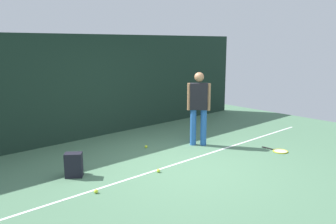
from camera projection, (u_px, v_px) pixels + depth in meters
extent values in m
plane|color=#4C7556|center=(182.00, 165.00, 6.77)|extent=(12.00, 12.00, 0.00)
cube|color=#192D23|center=(99.00, 86.00, 8.70)|extent=(10.00, 0.10, 2.56)
cube|color=white|center=(178.00, 163.00, 6.85)|extent=(9.00, 0.05, 0.00)
cylinder|color=#2659A5|center=(204.00, 127.00, 8.01)|extent=(0.14, 0.14, 0.85)
cylinder|color=#2659A5|center=(193.00, 127.00, 8.03)|extent=(0.14, 0.14, 0.85)
cube|color=black|center=(199.00, 96.00, 7.87)|extent=(0.43, 0.44, 0.60)
sphere|color=#9E704C|center=(199.00, 77.00, 7.79)|extent=(0.22, 0.22, 0.22)
cylinder|color=#9E704C|center=(209.00, 97.00, 7.86)|extent=(0.09, 0.09, 0.62)
cylinder|color=#9E704C|center=(189.00, 97.00, 7.90)|extent=(0.09, 0.09, 0.62)
cylinder|color=black|center=(268.00, 148.00, 7.80)|extent=(0.05, 0.30, 0.03)
torus|color=gold|center=(280.00, 151.00, 7.59)|extent=(0.34, 0.34, 0.02)
cylinder|color=#B2B2B2|center=(280.00, 151.00, 7.59)|extent=(0.29, 0.29, 0.00)
cube|color=black|center=(74.00, 165.00, 6.14)|extent=(0.36, 0.34, 0.44)
cube|color=black|center=(75.00, 166.00, 6.29)|extent=(0.22, 0.20, 0.20)
sphere|color=#CCE033|center=(146.00, 147.00, 7.85)|extent=(0.07, 0.07, 0.07)
sphere|color=#CCE033|center=(96.00, 191.00, 5.49)|extent=(0.07, 0.07, 0.07)
sphere|color=#CCE033|center=(158.00, 171.00, 6.38)|extent=(0.07, 0.07, 0.07)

